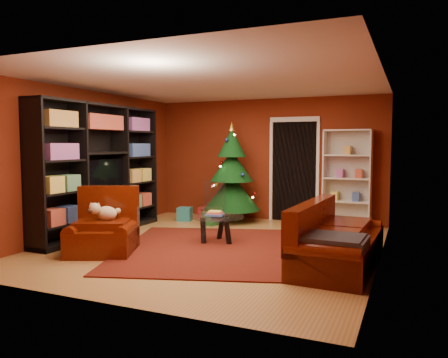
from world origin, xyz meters
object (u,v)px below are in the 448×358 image
at_px(gift_box_teal, 185,214).
at_px(coffee_table, 217,229).
at_px(media_unit, 100,170).
at_px(christmas_tree, 232,173).
at_px(sofa, 339,234).
at_px(armchair, 103,227).
at_px(white_bookshelf, 347,178).
at_px(acrylic_chair, 213,208).
at_px(dog, 107,213).
at_px(rug, 210,249).
at_px(gift_box_red, 205,212).
at_px(gift_box_green, 211,218).

bearing_deg(gift_box_teal, coffee_table, -47.62).
xyz_separation_m(media_unit, christmas_tree, (1.70, 2.12, -0.15)).
distance_m(sofa, coffee_table, 2.17).
bearing_deg(armchair, white_bookshelf, 26.99).
bearing_deg(acrylic_chair, media_unit, -161.45).
height_order(dog, sofa, sofa).
relative_size(christmas_tree, sofa, 1.04).
xyz_separation_m(media_unit, armchair, (0.93, -1.11, -0.77)).
height_order(gift_box_teal, armchair, armchair).
bearing_deg(dog, rug, 6.95).
bearing_deg(dog, sofa, -13.24).
height_order(media_unit, gift_box_red, media_unit).
relative_size(gift_box_green, armchair, 0.26).
bearing_deg(gift_box_teal, sofa, -32.83).
relative_size(christmas_tree, gift_box_teal, 7.40).
relative_size(gift_box_red, acrylic_chair, 0.29).
bearing_deg(coffee_table, media_unit, -175.15).
bearing_deg(dog, armchair, -135.00).
height_order(christmas_tree, gift_box_red, christmas_tree).
bearing_deg(white_bookshelf, christmas_tree, -167.28).
distance_m(gift_box_teal, gift_box_green, 0.75).
relative_size(dog, coffee_table, 0.46).
relative_size(gift_box_green, coffee_table, 0.30).
relative_size(armchair, dog, 2.54).
bearing_deg(coffee_table, armchair, -135.09).
bearing_deg(christmas_tree, sofa, -44.78).
height_order(gift_box_teal, dog, dog).
xyz_separation_m(dog, coffee_table, (1.27, 1.23, -0.36)).
bearing_deg(acrylic_chair, coffee_table, -76.44).
distance_m(gift_box_red, sofa, 4.40).
distance_m(rug, gift_box_red, 2.96).
height_order(media_unit, coffee_table, media_unit).
height_order(gift_box_red, armchair, armchair).
relative_size(media_unit, gift_box_teal, 10.70).
height_order(gift_box_teal, gift_box_red, gift_box_teal).
height_order(white_bookshelf, armchair, white_bookshelf).
height_order(white_bookshelf, dog, white_bookshelf).
distance_m(christmas_tree, dog, 3.27).
distance_m(gift_box_teal, coffee_table, 2.24).
height_order(media_unit, armchair, media_unit).
xyz_separation_m(christmas_tree, gift_box_teal, (-0.97, -0.28, -0.88)).
height_order(gift_box_red, dog, dog).
height_order(rug, coffee_table, coffee_table).
bearing_deg(acrylic_chair, gift_box_green, 104.66).
distance_m(rug, christmas_tree, 2.65).
height_order(gift_box_green, dog, dog).
distance_m(white_bookshelf, coffee_table, 3.02).
xyz_separation_m(armchair, coffee_table, (1.30, 1.29, -0.17)).
bearing_deg(dog, christmas_tree, 53.81).
distance_m(rug, media_unit, 2.60).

